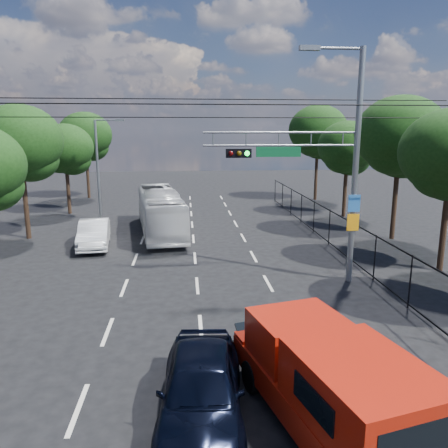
{
  "coord_description": "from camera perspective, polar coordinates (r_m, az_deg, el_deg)",
  "views": [
    {
      "loc": [
        -0.41,
        -9.27,
        6.35
      ],
      "look_at": [
        1.04,
        7.1,
        2.8
      ],
      "focal_mm": 35.0,
      "sensor_mm": 36.0,
      "label": 1
    }
  ],
  "objects": [
    {
      "name": "streetlight_left",
      "position": [
        31.91,
        -15.89,
        7.41
      ],
      "size": [
        2.09,
        0.22,
        7.08
      ],
      "color": "slate",
      "rests_on": "ground"
    },
    {
      "name": "utility_wires",
      "position": [
        18.13,
        -3.91,
        14.96
      ],
      "size": [
        22.0,
        5.04,
        0.74
      ],
      "color": "black",
      "rests_on": "ground"
    },
    {
      "name": "tree_left_e",
      "position": [
        43.28,
        -17.62,
        10.56
      ],
      "size": [
        4.92,
        4.92,
        7.99
      ],
      "color": "black",
      "rests_on": "ground"
    },
    {
      "name": "lane_markings",
      "position": [
        24.12,
        -3.93,
        -3.08
      ],
      "size": [
        6.12,
        38.0,
        0.01
      ],
      "color": "beige",
      "rests_on": "ground"
    },
    {
      "name": "ground",
      "position": [
        11.24,
        -2.26,
        -22.21
      ],
      "size": [
        120.0,
        120.0,
        0.0
      ],
      "primitive_type": "plane",
      "color": "black",
      "rests_on": "ground"
    },
    {
      "name": "fence_right",
      "position": [
        23.5,
        15.0,
        -1.31
      ],
      "size": [
        0.06,
        34.03,
        2.0
      ],
      "color": "black",
      "rests_on": "ground"
    },
    {
      "name": "tree_left_c",
      "position": [
        27.93,
        -25.02,
        9.12
      ],
      "size": [
        4.8,
        4.8,
        7.8
      ],
      "color": "black",
      "rests_on": "ground"
    },
    {
      "name": "white_bus",
      "position": [
        27.53,
        -8.31,
        1.62
      ],
      "size": [
        3.6,
        9.97,
        2.72
      ],
      "primitive_type": "imported",
      "rotation": [
        0.0,
        0.0,
        0.14
      ],
      "color": "silver",
      "rests_on": "ground"
    },
    {
      "name": "tree_right_d",
      "position": [
        33.49,
        15.82,
        9.19
      ],
      "size": [
        4.32,
        4.32,
        7.02
      ],
      "color": "black",
      "rests_on": "ground"
    },
    {
      "name": "tree_left_d",
      "position": [
        35.48,
        -19.97,
        8.84
      ],
      "size": [
        4.2,
        4.2,
        6.83
      ],
      "color": "black",
      "rests_on": "ground"
    },
    {
      "name": "tree_right_c",
      "position": [
        27.2,
        21.99,
        10.03
      ],
      "size": [
        5.1,
        5.1,
        8.29
      ],
      "color": "black",
      "rests_on": "ground"
    },
    {
      "name": "white_van",
      "position": [
        25.15,
        -16.62,
        -1.22
      ],
      "size": [
        2.09,
        4.63,
        1.47
      ],
      "primitive_type": "imported",
      "rotation": [
        0.0,
        0.0,
        0.12
      ],
      "color": "white",
      "rests_on": "ground"
    },
    {
      "name": "red_pickup",
      "position": [
        10.05,
        13.46,
        -19.25
      ],
      "size": [
        3.42,
        6.17,
        2.18
      ],
      "color": "black",
      "rests_on": "ground"
    },
    {
      "name": "tree_right_e",
      "position": [
        41.09,
        12.18,
        11.36
      ],
      "size": [
        5.28,
        5.28,
        8.58
      ],
      "color": "black",
      "rests_on": "ground"
    },
    {
      "name": "navy_hatchback",
      "position": [
        10.3,
        -2.98,
        -20.58
      ],
      "size": [
        2.15,
        4.7,
        1.56
      ],
      "primitive_type": "imported",
      "rotation": [
        0.0,
        0.0,
        -0.07
      ],
      "color": "black",
      "rests_on": "ground"
    },
    {
      "name": "signal_mast",
      "position": [
        18.21,
        13.3,
        8.38
      ],
      "size": [
        6.43,
        0.39,
        9.5
      ],
      "color": "slate",
      "rests_on": "ground"
    }
  ]
}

